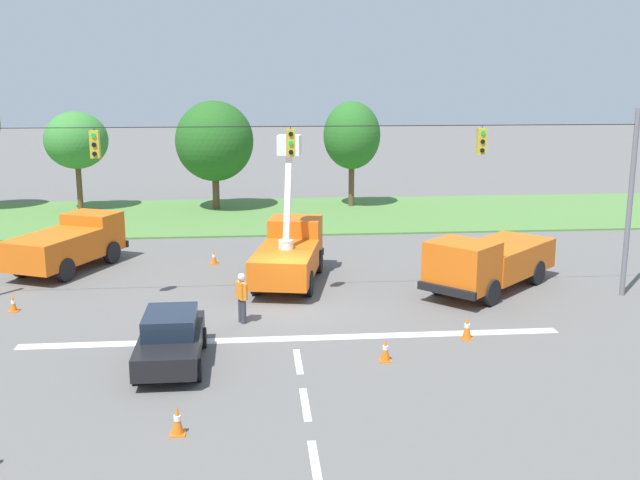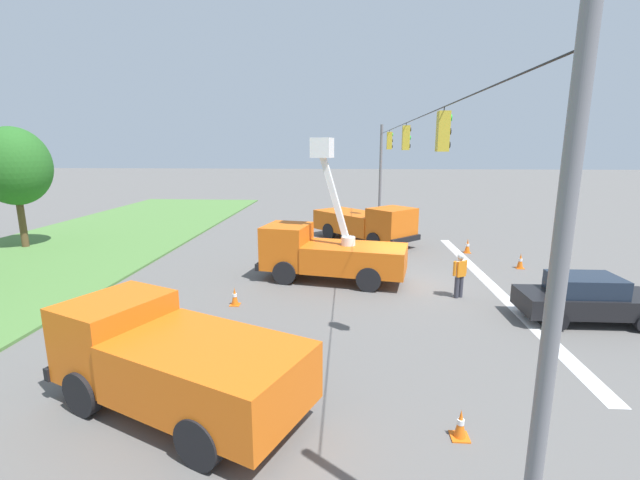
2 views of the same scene
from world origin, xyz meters
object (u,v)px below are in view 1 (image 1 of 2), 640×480
Objects in this scene: traffic_cone_foreground_left at (13,304)px; traffic_cone_foreground_right at (177,420)px; utility_truck_support_near at (69,243)px; tree_centre at (214,141)px; sedan_black at (171,338)px; utility_truck_support_far at (488,261)px; utility_truck_bucket_lift at (290,250)px; traffic_cone_mid_right at (467,327)px; traffic_cone_mid_left at (214,257)px; traffic_cone_lane_edge_a at (385,349)px; tree_east at (352,136)px; road_worker at (242,295)px; tree_west at (76,141)px.

traffic_cone_foreground_right is at bearing -56.06° from traffic_cone_foreground_left.
utility_truck_support_near is 8.59× the size of traffic_cone_foreground_right.
tree_centre is 1.59× the size of sedan_black.
utility_truck_bucket_lift is at bearing 165.40° from utility_truck_support_far.
traffic_cone_foreground_left is (-17.95, -1.15, -0.89)m from utility_truck_support_far.
utility_truck_support_near is 17.35m from traffic_cone_foreground_right.
traffic_cone_mid_right is (5.38, -7.46, -0.94)m from utility_truck_bucket_lift.
traffic_cone_foreground_left is at bearing -95.99° from utility_truck_support_near.
traffic_cone_mid_left is at bearing 86.71° from sedan_black.
traffic_cone_lane_edge_a is at bearing -75.26° from utility_truck_bucket_lift.
utility_truck_support_far is (2.88, -19.50, -3.43)m from tree_east.
traffic_cone_mid_right is at bearing -54.20° from utility_truck_bucket_lift.
road_worker reaches higher than traffic_cone_foreground_left.
sedan_black is at bearing -64.32° from utility_truck_support_near.
tree_east is at bearing 74.40° from utility_truck_bucket_lift.
utility_truck_support_far is 15.87m from traffic_cone_foreground_right.
utility_truck_support_near is 0.96× the size of utility_truck_support_far.
tree_west is 17.20m from tree_east.
traffic_cone_mid_left is (0.08, 16.50, -0.04)m from traffic_cone_foreground_right.
tree_centre is at bearing 92.10° from traffic_cone_mid_left.
utility_truck_support_near is 8.11× the size of traffic_cone_mid_right.
traffic_cone_foreground_right is (-11.11, -11.30, -0.82)m from utility_truck_support_far.
traffic_cone_foreground_left is at bearing 123.94° from traffic_cone_foreground_right.
road_worker reaches higher than traffic_cone_mid_left.
utility_truck_support_far reaches higher than road_worker.
traffic_cone_lane_edge_a is (14.72, -26.87, -4.05)m from tree_west.
utility_truck_support_near is 17.99m from utility_truck_support_far.
utility_truck_support_far is at bearing -25.23° from traffic_cone_mid_left.
traffic_cone_lane_edge_a is (12.59, -5.97, 0.07)m from traffic_cone_foreground_left.
traffic_cone_lane_edge_a is at bearing 36.04° from traffic_cone_foreground_right.
traffic_cone_foreground_left is at bearing 137.96° from sedan_black.
tree_west reaches higher than utility_truck_bucket_lift.
utility_truck_bucket_lift is at bearing 65.72° from sedan_black.
tree_west is at bearing 107.49° from sedan_black.
sedan_black is at bearing 97.61° from traffic_cone_foreground_right.
tree_west reaches higher than utility_truck_support_far.
tree_east is 20.01m from utility_truck_support_far.
utility_truck_bucket_lift is 8.44× the size of traffic_cone_mid_right.
utility_truck_bucket_lift reaches higher than sedan_black.
traffic_cone_foreground_right is at bearing -143.96° from traffic_cone_lane_edge_a.
tree_east is 20.84m from utility_truck_support_near.
utility_truck_bucket_lift is 9.65m from sedan_black.
traffic_cone_lane_edge_a is at bearing -3.17° from sedan_black.
road_worker is at bearing 79.92° from traffic_cone_foreground_right.
tree_centre is at bearing -177.82° from tree_east.
traffic_cone_foreground_left is at bearing -162.73° from utility_truck_bucket_lift.
traffic_cone_foreground_right is at bearing -69.03° from utility_truck_support_near.
traffic_cone_mid_right is (-2.38, -5.44, -0.80)m from utility_truck_support_far.
road_worker is at bearing -110.22° from utility_truck_bucket_lift.
road_worker reaches higher than traffic_cone_mid_right.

